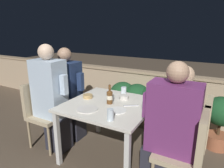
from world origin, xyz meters
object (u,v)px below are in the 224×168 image
object	(u,v)px
beer_bottle	(110,96)
potted_plant	(221,117)
chair_right_far	(196,130)
person_purple_stripe	(169,130)
chair_left_near	(42,108)
person_navy_jumper	(69,94)
chair_right_near	(190,147)
person_white_polo	(177,120)
person_blue_shirt	(52,98)
chair_left_far	(59,100)

from	to	relation	value
beer_bottle	potted_plant	xyz separation A→B (m)	(1.18, 0.84, -0.35)
chair_right_far	potted_plant	bearing A→B (deg)	71.55
person_purple_stripe	beer_bottle	world-z (taller)	person_purple_stripe
chair_left_near	beer_bottle	bearing A→B (deg)	11.41
chair_left_near	potted_plant	xyz separation A→B (m)	(2.11, 1.03, -0.09)
person_navy_jumper	beer_bottle	distance (m)	0.77
chair_right_near	chair_right_far	xyz separation A→B (m)	(0.01, 0.35, 0.00)
person_purple_stripe	person_white_polo	xyz separation A→B (m)	(0.01, 0.35, -0.04)
person_blue_shirt	person_white_polo	distance (m)	1.52
chair_right_far	beer_bottle	world-z (taller)	beer_bottle
chair_right_far	person_purple_stripe	bearing A→B (deg)	-119.92
potted_plant	chair_left_near	bearing A→B (deg)	-153.92
person_white_polo	potted_plant	distance (m)	0.83
person_navy_jumper	beer_bottle	bearing A→B (deg)	-10.89
person_blue_shirt	chair_right_far	distance (m)	1.72
person_white_polo	potted_plant	size ratio (longest dim) A/B	1.68
beer_bottle	potted_plant	world-z (taller)	beer_bottle
chair_right_near	person_purple_stripe	size ratio (longest dim) A/B	0.67
person_blue_shirt	person_purple_stripe	size ratio (longest dim) A/B	1.06
chair_right_far	potted_plant	distance (m)	0.74
person_blue_shirt	person_purple_stripe	bearing A→B (deg)	-0.67
chair_left_near	person_purple_stripe	bearing A→B (deg)	-0.59
person_navy_jumper	person_purple_stripe	size ratio (longest dim) A/B	1.01
chair_left_far	person_white_polo	size ratio (longest dim) A/B	0.73
person_navy_jumper	chair_right_near	bearing A→B (deg)	-11.70
person_navy_jumper	beer_bottle	size ratio (longest dim) A/B	5.71
person_white_polo	person_purple_stripe	bearing A→B (deg)	-90.94
person_blue_shirt	chair_right_near	size ratio (longest dim) A/B	1.57
person_blue_shirt	person_white_polo	world-z (taller)	person_blue_shirt
chair_left_near	person_navy_jumper	bearing A→B (deg)	61.12
person_blue_shirt	chair_right_far	xyz separation A→B (m)	(1.68, 0.34, -0.16)
chair_right_near	person_purple_stripe	distance (m)	0.23
person_purple_stripe	beer_bottle	distance (m)	0.78
person_blue_shirt	chair_left_far	size ratio (longest dim) A/B	1.57
chair_left_near	beer_bottle	distance (m)	0.98
person_navy_jumper	person_white_polo	size ratio (longest dim) A/B	1.09
chair_left_near	person_purple_stripe	distance (m)	1.67
chair_right_far	beer_bottle	distance (m)	0.99
person_blue_shirt	potted_plant	world-z (taller)	person_blue_shirt
person_purple_stripe	person_navy_jumper	bearing A→B (deg)	166.82
chair_left_far	person_white_polo	bearing A→B (deg)	0.14
person_blue_shirt	beer_bottle	bearing A→B (deg)	14.27
person_navy_jumper	chair_right_near	distance (m)	1.72
chair_right_near	person_white_polo	bearing A→B (deg)	118.07
chair_left_near	chair_right_far	xyz separation A→B (m)	(1.87, 0.34, 0.00)
chair_left_near	potted_plant	world-z (taller)	chair_left_near
chair_left_far	person_navy_jumper	distance (m)	0.23
chair_left_far	potted_plant	world-z (taller)	chair_left_far
person_blue_shirt	chair_right_far	size ratio (longest dim) A/B	1.57
chair_right_near	person_white_polo	distance (m)	0.41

